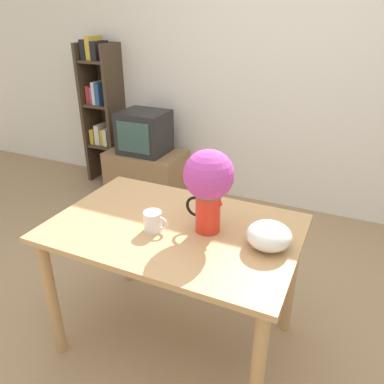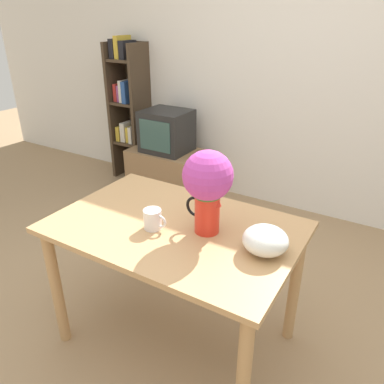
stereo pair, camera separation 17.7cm
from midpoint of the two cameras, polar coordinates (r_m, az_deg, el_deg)
The scene contains 9 objects.
ground_plane at distance 2.32m, azimuth -4.87°, elevation -22.05°, with size 12.00×12.00×0.00m, color #9E7F5B.
wall_back at distance 3.46m, azimuth 11.49°, elevation 18.27°, with size 8.00×0.05×2.60m.
table at distance 1.93m, azimuth -5.32°, elevation -8.11°, with size 1.22×0.81×0.76m.
flower_vase at distance 1.71m, azimuth -0.42°, elevation 1.40°, with size 0.24×0.24×0.41m.
coffee_mug at distance 1.82m, azimuth -8.71°, elevation -4.53°, with size 0.12×0.09×0.10m.
white_bowl at distance 1.69m, azimuth 8.72°, elevation -6.67°, with size 0.20×0.20×0.12m.
tv_stand at distance 3.86m, azimuth -8.23°, elevation 2.77°, with size 0.75×0.48×0.47m.
tv_set at distance 3.71m, azimuth -8.67°, elevation 8.98°, with size 0.44×0.40×0.40m.
bookshelf at distance 4.20m, azimuth -14.61°, elevation 12.42°, with size 0.36×0.32×1.51m.
Camera 1 is at (0.74, -1.38, 1.71)m, focal length 35.00 mm.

